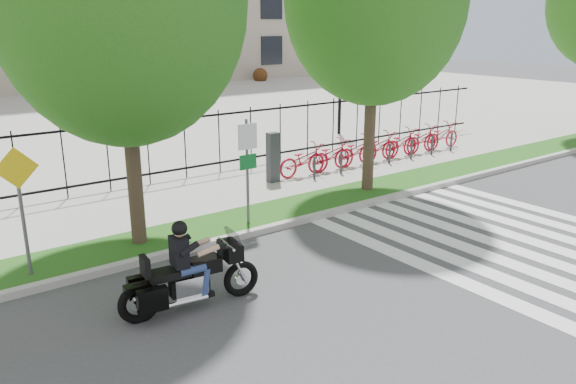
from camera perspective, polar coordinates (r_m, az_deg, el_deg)
ground at (r=10.05m, az=7.97°, el=-11.60°), size 120.00×120.00×0.00m
curb at (r=12.96m, az=-4.79°, el=-4.43°), size 60.00×0.20×0.15m
grass_verge at (r=13.65m, az=-6.69°, el=-3.38°), size 60.00×1.50×0.15m
sidewalk at (r=15.76m, az=-11.26°, el=-0.82°), size 60.00×3.50×0.15m
plaza at (r=32.19m, az=-25.06°, el=6.80°), size 80.00×34.00×0.10m
crosswalk_stripes at (r=13.60m, az=22.74°, el=-5.00°), size 5.70×8.00×0.01m
iron_fence at (r=17.04m, az=-14.03°, el=4.07°), size 30.00×0.06×2.00m
lamp_post_right at (r=24.50m, az=5.38°, el=13.08°), size 1.06×0.70×4.25m
street_tree_1 at (r=11.94m, az=-16.69°, el=18.09°), size 4.97×4.97×7.88m
street_tree_2 at (r=15.79m, az=8.84°, el=18.75°), size 4.86×4.86×8.00m
bike_share_station at (r=19.70m, az=9.12°, el=4.55°), size 8.93×0.87×1.50m
sign_pole_regulatory at (r=13.12m, az=-4.13°, el=3.47°), size 0.50×0.09×2.50m
sign_pole_warning at (r=11.36m, az=-25.59°, el=-0.25°), size 0.78×0.09×2.49m
motorcycle_rider at (r=9.80m, az=-9.91°, el=-8.17°), size 2.55×0.85×1.97m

